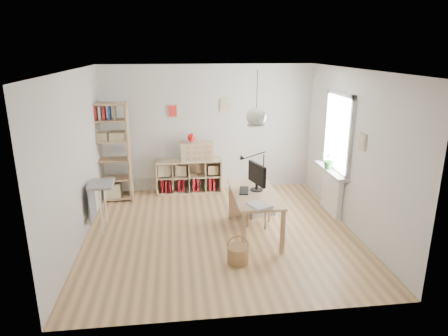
{
  "coord_description": "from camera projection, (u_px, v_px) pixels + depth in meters",
  "views": [
    {
      "loc": [
        -0.69,
        -6.17,
        3.03
      ],
      "look_at": [
        0.1,
        0.3,
        1.05
      ],
      "focal_mm": 32.0,
      "sensor_mm": 36.0,
      "label": 1
    }
  ],
  "objects": [
    {
      "name": "red_vase",
      "position": [
        191.0,
        138.0,
        8.37
      ],
      "size": [
        0.16,
        0.16,
        0.19
      ],
      "primitive_type": "ellipsoid",
      "color": "#A5110D",
      "rests_on": "drawer_chest"
    },
    {
      "name": "side_table",
      "position": [
        98.0,
        193.0,
        6.73
      ],
      "size": [
        0.4,
        0.55,
        0.85
      ],
      "color": "gray",
      "rests_on": "ground"
    },
    {
      "name": "desk",
      "position": [
        254.0,
        198.0,
        6.56
      ],
      "size": [
        0.7,
        1.5,
        0.75
      ],
      "color": "tan",
      "rests_on": "ground"
    },
    {
      "name": "room_shell",
      "position": [
        256.0,
        117.0,
        6.16
      ],
      "size": [
        4.5,
        4.5,
        4.5
      ],
      "color": "white",
      "rests_on": "ground"
    },
    {
      "name": "keyboard",
      "position": [
        244.0,
        191.0,
        6.59
      ],
      "size": [
        0.21,
        0.4,
        0.02
      ],
      "primitive_type": "cube",
      "rotation": [
        0.0,
        0.0,
        -0.19
      ],
      "color": "black",
      "rests_on": "desk"
    },
    {
      "name": "ground",
      "position": [
        220.0,
        232.0,
        6.82
      ],
      "size": [
        4.5,
        4.5,
        0.0
      ],
      "primitive_type": "plane",
      "color": "tan",
      "rests_on": "ground"
    },
    {
      "name": "windowsill",
      "position": [
        331.0,
        171.0,
        7.4
      ],
      "size": [
        0.22,
        1.2,
        0.06
      ],
      "primitive_type": "cube",
      "color": "silver",
      "rests_on": "radiator"
    },
    {
      "name": "storage_chest",
      "position": [
        258.0,
        204.0,
        7.55
      ],
      "size": [
        0.65,
        0.7,
        0.55
      ],
      "rotation": [
        0.0,
        0.0,
        0.25
      ],
      "color": "silver",
      "rests_on": "ground"
    },
    {
      "name": "yarn_ball",
      "position": [
        257.0,
        178.0,
        7.03
      ],
      "size": [
        0.14,
        0.14,
        0.14
      ],
      "primitive_type": "sphere",
      "color": "#4D0A1A",
      "rests_on": "desk"
    },
    {
      "name": "radiator",
      "position": [
        332.0,
        192.0,
        7.53
      ],
      "size": [
        0.1,
        0.8,
        0.8
      ],
      "primitive_type": "cube",
      "color": "white",
      "rests_on": "ground"
    },
    {
      "name": "paper_tray",
      "position": [
        259.0,
        205.0,
        5.96
      ],
      "size": [
        0.38,
        0.42,
        0.03
      ],
      "primitive_type": "cube",
      "rotation": [
        0.0,
        0.0,
        0.4
      ],
      "color": "silver",
      "rests_on": "desk"
    },
    {
      "name": "tall_bookshelf",
      "position": [
        109.0,
        148.0,
        7.98
      ],
      "size": [
        0.8,
        0.38,
        2.0
      ],
      "color": "tan",
      "rests_on": "ground"
    },
    {
      "name": "monitor",
      "position": [
        257.0,
        175.0,
        6.56
      ],
      "size": [
        0.21,
        0.52,
        0.46
      ],
      "rotation": [
        0.0,
        0.0,
        0.29
      ],
      "color": "black",
      "rests_on": "desk"
    },
    {
      "name": "drawer_chest",
      "position": [
        196.0,
        151.0,
        8.46
      ],
      "size": [
        0.7,
        0.34,
        0.39
      ],
      "primitive_type": "cube",
      "rotation": [
        0.0,
        0.0,
        0.04
      ],
      "color": "tan",
      "rests_on": "cube_shelf"
    },
    {
      "name": "cube_shelf",
      "position": [
        188.0,
        178.0,
        8.66
      ],
      "size": [
        1.4,
        0.38,
        0.72
      ],
      "color": "tan",
      "rests_on": "ground"
    },
    {
      "name": "wicker_basket",
      "position": [
        238.0,
        254.0,
        5.81
      ],
      "size": [
        0.32,
        0.31,
        0.44
      ],
      "rotation": [
        0.0,
        0.0,
        -0.12
      ],
      "color": "#A47B4A",
      "rests_on": "ground"
    },
    {
      "name": "chair",
      "position": [
        259.0,
        201.0,
        7.03
      ],
      "size": [
        0.49,
        0.49,
        0.76
      ],
      "rotation": [
        0.0,
        0.0,
        -0.43
      ],
      "color": "gray",
      "rests_on": "ground"
    },
    {
      "name": "window_unit",
      "position": [
        339.0,
        133.0,
        7.2
      ],
      "size": [
        0.07,
        1.16,
        1.46
      ],
      "color": "white",
      "rests_on": "ground"
    },
    {
      "name": "potted_plant",
      "position": [
        330.0,
        160.0,
        7.39
      ],
      "size": [
        0.34,
        0.3,
        0.34
      ],
      "primitive_type": "imported",
      "rotation": [
        0.0,
        0.0,
        -0.15
      ],
      "color": "#286C2B",
      "rests_on": "windowsill"
    },
    {
      "name": "task_lamp",
      "position": [
        251.0,
        163.0,
        6.92
      ],
      "size": [
        0.48,
        0.18,
        0.51
      ],
      "color": "black",
      "rests_on": "desk"
    }
  ]
}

